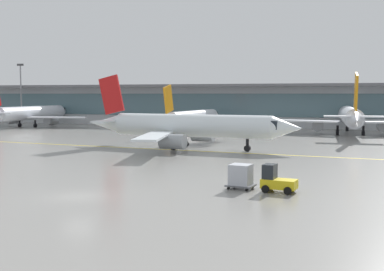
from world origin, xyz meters
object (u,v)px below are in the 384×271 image
(gate_airplane_0, at_px, (31,113))
(gate_airplane_2, at_px, (350,117))
(taxiing_regional_jet, at_px, (189,126))
(cargo_dolly_lead, at_px, (241,176))
(gate_airplane_1, at_px, (193,118))
(baggage_tug, at_px, (276,180))
(apron_light_mast_0, at_px, (21,91))

(gate_airplane_0, height_order, gate_airplane_2, gate_airplane_2)
(taxiing_regional_jet, height_order, cargo_dolly_lead, taxiing_regional_jet)
(gate_airplane_0, height_order, gate_airplane_1, gate_airplane_0)
(baggage_tug, height_order, cargo_dolly_lead, baggage_tug)
(gate_airplane_0, bearing_deg, baggage_tug, -132.06)
(gate_airplane_0, height_order, apron_light_mast_0, apron_light_mast_0)
(gate_airplane_1, distance_m, cargo_dolly_lead, 58.98)
(gate_airplane_0, distance_m, gate_airplane_2, 68.93)
(baggage_tug, bearing_deg, cargo_dolly_lead, 180.00)
(gate_airplane_2, height_order, cargo_dolly_lead, gate_airplane_2)
(gate_airplane_2, distance_m, cargo_dolly_lead, 57.77)
(gate_airplane_0, distance_m, taxiing_regional_jet, 57.94)
(cargo_dolly_lead, bearing_deg, baggage_tug, -0.00)
(apron_light_mast_0, bearing_deg, gate_airplane_2, -6.83)
(apron_light_mast_0, bearing_deg, cargo_dolly_lead, -42.99)
(gate_airplane_0, height_order, cargo_dolly_lead, gate_airplane_0)
(taxiing_regional_jet, xyz_separation_m, baggage_tug, (15.82, -25.96, -2.17))
(gate_airplane_2, height_order, taxiing_regional_jet, gate_airplane_2)
(gate_airplane_2, xyz_separation_m, cargo_dolly_lead, (-7.30, -57.27, -2.21))
(taxiing_regional_jet, bearing_deg, gate_airplane_0, 150.80)
(apron_light_mast_0, bearing_deg, gate_airplane_0, -44.15)
(gate_airplane_0, bearing_deg, apron_light_mast_0, 45.47)
(gate_airplane_2, relative_size, cargo_dolly_lead, 14.43)
(gate_airplane_1, relative_size, cargo_dolly_lead, 12.04)
(gate_airplane_0, xyz_separation_m, taxiing_regional_jet, (48.65, -31.46, 0.03))
(gate_airplane_1, height_order, taxiing_regional_jet, taxiing_regional_jet)
(gate_airplane_2, distance_m, baggage_tug, 57.84)
(baggage_tug, xyz_separation_m, apron_light_mast_0, (-74.41, 67.07, 7.26))
(gate_airplane_0, distance_m, apron_light_mast_0, 14.78)
(baggage_tug, distance_m, apron_light_mast_0, 100.44)
(gate_airplane_2, bearing_deg, gate_airplane_0, 85.93)
(gate_airplane_1, bearing_deg, baggage_tug, -150.30)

